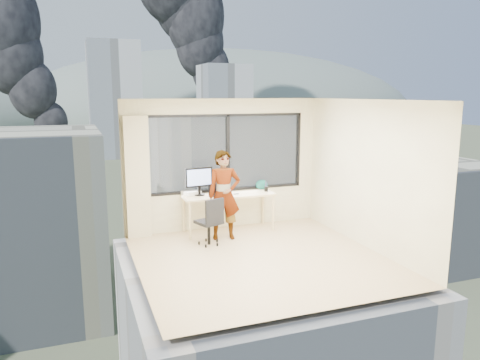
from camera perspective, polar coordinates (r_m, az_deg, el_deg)
name	(u,v)px	position (r m, az deg, el deg)	size (l,w,h in m)	color
floor	(261,258)	(7.71, 2.58, -9.74)	(4.00, 4.00, 0.01)	#CBB384
ceiling	(262,100)	(7.22, 2.76, 9.96)	(4.00, 4.00, 0.01)	white
wall_front	(325,211)	(5.61, 10.57, -3.86)	(4.00, 0.01, 2.60)	beige
wall_left	(135,191)	(6.85, -12.96, -1.30)	(0.01, 4.00, 2.60)	beige
wall_right	(366,174)	(8.32, 15.48, 0.69)	(0.01, 4.00, 2.60)	beige
window_wall	(225,153)	(9.19, -1.84, 3.41)	(3.30, 0.16, 1.55)	black
curtain	(137,178)	(8.75, -12.66, 0.29)	(0.45, 0.14, 2.30)	beige
desk	(229,213)	(9.08, -1.43, -4.08)	(1.80, 0.60, 0.75)	beige
chair	(209,221)	(8.27, -3.92, -5.07)	(0.46, 0.46, 0.89)	black
person	(224,195)	(8.50, -2.00, -1.90)	(0.61, 0.40, 1.67)	#2D2D33
monitor	(199,181)	(8.89, -5.14, -0.15)	(0.55, 0.12, 0.55)	black
game_console	(191,193)	(8.98, -6.10, -1.59)	(0.31, 0.26, 0.08)	white
laptop	(217,191)	(8.83, -2.87, -1.35)	(0.30, 0.32, 0.20)	black
cellphone	(236,194)	(8.99, -0.49, -1.73)	(0.10, 0.05, 0.01)	black
pen_cup	(266,189)	(9.25, 3.28, -1.11)	(0.08, 0.08, 0.10)	black
handbag	(262,185)	(9.43, 2.72, -0.57)	(0.26, 0.13, 0.20)	#0B443A
exterior_ground	(86,158)	(127.79, -18.61, 2.66)	(400.00, 400.00, 0.04)	#515B3D
near_bldg_b	(227,178)	(47.84, -1.66, 0.26)	(14.00, 13.00, 16.00)	white
near_bldg_c	(431,214)	(49.13, 22.74, -3.89)	(12.00, 10.00, 10.00)	beige
far_tower_b	(115,100)	(127.13, -15.37, 9.59)	(13.00, 13.00, 30.00)	silver
far_tower_c	(224,105)	(154.30, -1.99, 9.36)	(15.00, 15.00, 26.00)	silver
hill_b	(220,116)	(342.86, -2.57, 7.93)	(300.00, 220.00, 96.00)	slate
tree_b	(206,301)	(28.34, -4.31, -14.79)	(7.60, 7.60, 9.00)	#26531B
tree_c	(302,195)	(54.12, 7.78, -1.85)	(8.40, 8.40, 10.00)	#26531B
smoke_plume_b	(224,30)	(187.46, -1.98, 18.18)	(30.00, 18.00, 70.00)	black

